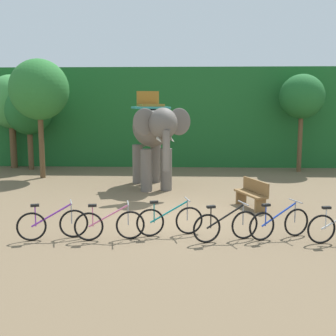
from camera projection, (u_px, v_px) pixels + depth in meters
ground_plane at (168, 217)px, 12.65m from camera, size 80.00×80.00×0.00m
foliage_hedge at (177, 116)px, 25.08m from camera, size 36.00×6.00×5.12m
tree_center at (11, 102)px, 21.84m from camera, size 2.28×2.28×4.73m
tree_far_right at (29, 111)px, 21.32m from camera, size 2.30×2.30×4.17m
tree_center_right at (39, 90)px, 18.75m from camera, size 2.56×2.56×5.21m
tree_far_left at (302, 97)px, 20.56m from camera, size 2.12×2.12×4.68m
elephant at (153, 132)px, 16.67m from camera, size 2.64×4.24×3.78m
bike_purple at (53, 224)px, 10.52m from camera, size 1.64×0.68×0.92m
bike_pink at (109, 225)px, 10.45m from camera, size 1.69×0.52×0.92m
bike_teal at (170, 220)px, 10.84m from camera, size 1.67×0.60×0.92m
bike_black at (226, 225)px, 10.39m from camera, size 1.62×0.72×0.92m
bike_blue at (279, 223)px, 10.59m from camera, size 1.59×0.78×0.92m
wooden_bench at (252, 193)px, 13.73m from camera, size 0.93×1.55×0.89m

